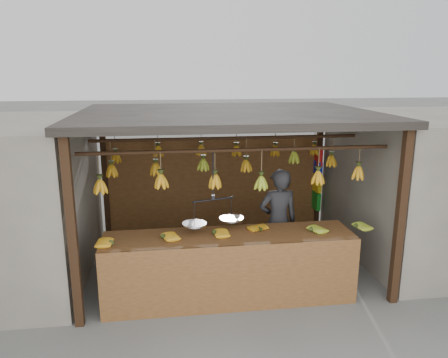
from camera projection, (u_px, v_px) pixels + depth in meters
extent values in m
plane|color=#5B5B57|center=(227.00, 262.00, 6.97)|extent=(80.00, 80.00, 0.00)
cube|color=black|center=(72.00, 235.00, 4.98)|extent=(0.10, 0.10, 2.30)
cube|color=black|center=(400.00, 219.00, 5.51)|extent=(0.10, 0.10, 2.30)
cube|color=black|center=(105.00, 175.00, 7.86)|extent=(0.10, 0.10, 2.30)
cube|color=black|center=(318.00, 168.00, 8.40)|extent=(0.10, 0.10, 2.30)
cube|color=black|center=(227.00, 115.00, 6.40)|extent=(4.30, 3.30, 0.10)
cylinder|color=black|center=(238.00, 150.00, 5.52)|extent=(4.00, 0.05, 0.05)
cylinder|color=black|center=(227.00, 138.00, 6.48)|extent=(4.00, 0.05, 0.05)
cylinder|color=black|center=(218.00, 129.00, 7.44)|extent=(4.00, 0.05, 0.05)
cube|color=brown|center=(215.00, 184.00, 8.19)|extent=(4.00, 0.06, 1.80)
cube|color=slate|center=(443.00, 185.00, 7.17)|extent=(3.00, 3.00, 2.30)
cube|color=brown|center=(229.00, 238.00, 5.68)|extent=(3.27, 0.73, 0.08)
cube|color=brown|center=(233.00, 279.00, 5.43)|extent=(3.27, 0.04, 0.90)
cube|color=black|center=(108.00, 289.00, 5.29)|extent=(0.07, 0.07, 0.82)
cube|color=black|center=(349.00, 273.00, 5.70)|extent=(0.07, 0.07, 0.82)
cube|color=black|center=(113.00, 266.00, 5.89)|extent=(0.07, 0.07, 0.82)
cube|color=black|center=(331.00, 253.00, 6.30)|extent=(0.07, 0.07, 0.82)
ellipsoid|color=#C68715|center=(112.00, 243.00, 5.35)|extent=(0.25, 0.20, 0.06)
ellipsoid|color=#C68715|center=(164.00, 238.00, 5.50)|extent=(0.28, 0.24, 0.06)
ellipsoid|color=#C68715|center=(215.00, 234.00, 5.63)|extent=(0.25, 0.19, 0.06)
ellipsoid|color=#C68715|center=(261.00, 230.00, 5.77)|extent=(0.25, 0.29, 0.06)
ellipsoid|color=#92A523|center=(312.00, 231.00, 5.75)|extent=(0.29, 0.26, 0.06)
ellipsoid|color=#92A523|center=(357.00, 227.00, 5.87)|extent=(0.27, 0.22, 0.06)
ellipsoid|color=#C68715|center=(100.00, 187.00, 5.41)|extent=(0.16, 0.16, 0.28)
ellipsoid|color=#C68715|center=(161.00, 181.00, 5.45)|extent=(0.16, 0.16, 0.28)
ellipsoid|color=#C68715|center=(215.00, 181.00, 5.62)|extent=(0.16, 0.16, 0.28)
ellipsoid|color=#92A523|center=(261.00, 183.00, 5.64)|extent=(0.16, 0.16, 0.28)
ellipsoid|color=#C68715|center=(318.00, 178.00, 5.74)|extent=(0.16, 0.16, 0.28)
ellipsoid|color=#C68715|center=(358.00, 173.00, 5.87)|extent=(0.16, 0.16, 0.28)
ellipsoid|color=#C68715|center=(112.00, 171.00, 6.34)|extent=(0.16, 0.16, 0.28)
ellipsoid|color=#C68715|center=(156.00, 169.00, 6.41)|extent=(0.16, 0.16, 0.28)
ellipsoid|color=#92A523|center=(203.00, 165.00, 6.52)|extent=(0.16, 0.16, 0.28)
ellipsoid|color=#C68715|center=(246.00, 166.00, 6.59)|extent=(0.16, 0.16, 0.28)
ellipsoid|color=#92A523|center=(294.00, 157.00, 6.75)|extent=(0.16, 0.16, 0.28)
ellipsoid|color=#C68715|center=(331.00, 161.00, 6.82)|extent=(0.16, 0.16, 0.28)
ellipsoid|color=#C68715|center=(116.00, 158.00, 7.28)|extent=(0.16, 0.16, 0.28)
ellipsoid|color=#C68715|center=(158.00, 151.00, 7.40)|extent=(0.16, 0.16, 0.28)
ellipsoid|color=#C68715|center=(201.00, 150.00, 7.53)|extent=(0.16, 0.16, 0.28)
ellipsoid|color=#C68715|center=(236.00, 151.00, 7.61)|extent=(0.16, 0.16, 0.28)
ellipsoid|color=#C68715|center=(275.00, 151.00, 7.69)|extent=(0.16, 0.16, 0.28)
ellipsoid|color=#C68715|center=(314.00, 150.00, 7.77)|extent=(0.16, 0.16, 0.28)
cylinder|color=black|center=(213.00, 175.00, 5.55)|extent=(0.02, 0.02, 0.64)
cylinder|color=black|center=(213.00, 200.00, 5.63)|extent=(0.55, 0.18, 0.02)
cylinder|color=silver|center=(194.00, 224.00, 5.60)|extent=(0.31, 0.31, 0.02)
cylinder|color=silver|center=(231.00, 219.00, 5.81)|extent=(0.31, 0.31, 0.02)
imported|color=#262628|center=(278.00, 222.00, 6.45)|extent=(0.60, 0.41, 1.61)
cube|color=red|center=(319.00, 157.00, 8.18)|extent=(0.08, 0.26, 0.34)
cube|color=#1426BF|center=(318.00, 170.00, 8.24)|extent=(0.08, 0.26, 0.34)
cube|color=yellow|center=(317.00, 183.00, 8.30)|extent=(0.08, 0.26, 0.34)
cube|color=#199926|center=(316.00, 201.00, 8.39)|extent=(0.08, 0.26, 0.34)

